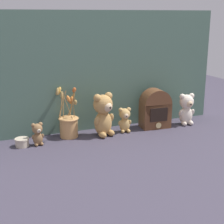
{
  "coord_description": "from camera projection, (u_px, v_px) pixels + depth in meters",
  "views": [
    {
      "loc": [
        -0.8,
        -1.94,
        0.75
      ],
      "look_at": [
        0.0,
        0.02,
        0.15
      ],
      "focal_mm": 55.0,
      "sensor_mm": 36.0,
      "label": 1
    }
  ],
  "objects": [
    {
      "name": "flower_vase",
      "position": [
        69.0,
        124.0,
        2.17
      ],
      "size": [
        0.14,
        0.17,
        0.32
      ],
      "color": "tan",
      "rests_on": "ground"
    },
    {
      "name": "vintage_radio",
      "position": [
        155.0,
        109.0,
        2.34
      ],
      "size": [
        0.21,
        0.13,
        0.27
      ],
      "color": "brown",
      "rests_on": "ground"
    },
    {
      "name": "ground_plane",
      "position": [
        113.0,
        135.0,
        2.23
      ],
      "size": [
        4.0,
        4.0,
        0.0
      ],
      "primitive_type": "plane",
      "color": "#3D3847"
    },
    {
      "name": "backdrop_wall",
      "position": [
        104.0,
        71.0,
        2.27
      ],
      "size": [
        1.65,
        0.02,
        0.78
      ],
      "color": "#4C6B5B",
      "rests_on": "ground"
    },
    {
      "name": "teddy_bear_medium",
      "position": [
        186.0,
        108.0,
        2.41
      ],
      "size": [
        0.12,
        0.11,
        0.22
      ],
      "color": "beige",
      "rests_on": "ground"
    },
    {
      "name": "decorative_tin_tall",
      "position": [
        22.0,
        142.0,
        2.02
      ],
      "size": [
        0.08,
        0.08,
        0.05
      ],
      "color": "beige",
      "rests_on": "ground"
    },
    {
      "name": "teddy_bear_tiny",
      "position": [
        38.0,
        133.0,
        2.03
      ],
      "size": [
        0.08,
        0.07,
        0.14
      ],
      "color": "olive",
      "rests_on": "ground"
    },
    {
      "name": "teddy_bear_large",
      "position": [
        103.0,
        114.0,
        2.17
      ],
      "size": [
        0.16,
        0.14,
        0.28
      ],
      "color": "tan",
      "rests_on": "ground"
    },
    {
      "name": "teddy_bear_small",
      "position": [
        125.0,
        119.0,
        2.26
      ],
      "size": [
        0.09,
        0.08,
        0.17
      ],
      "color": "tan",
      "rests_on": "ground"
    }
  ]
}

